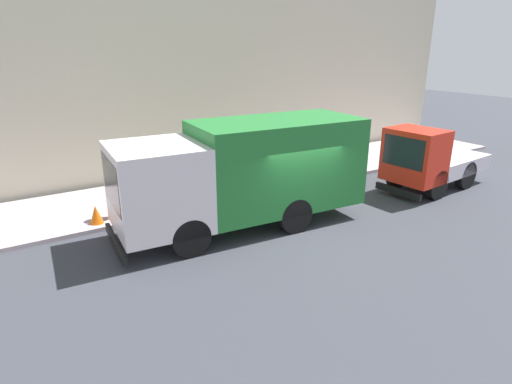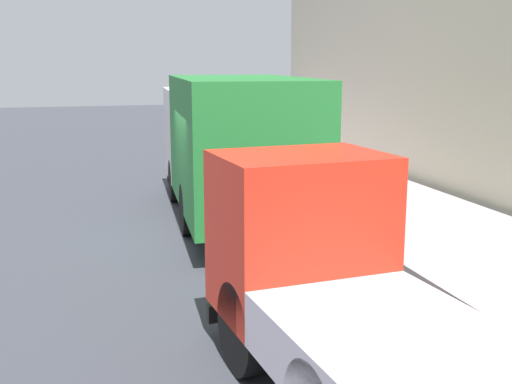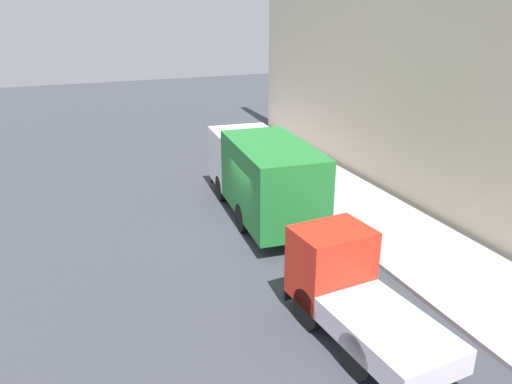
{
  "view_description": "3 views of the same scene",
  "coord_description": "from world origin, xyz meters",
  "px_view_note": "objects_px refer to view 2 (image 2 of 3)",
  "views": [
    {
      "loc": [
        -9.27,
        7.39,
        5.3
      ],
      "look_at": [
        0.89,
        0.97,
        1.12
      ],
      "focal_mm": 29.74,
      "sensor_mm": 36.0,
      "label": 1
    },
    {
      "loc": [
        -2.24,
        -12.38,
        3.53
      ],
      "look_at": [
        0.98,
        -1.17,
        1.11
      ],
      "focal_mm": 44.54,
      "sensor_mm": 36.0,
      "label": 2
    },
    {
      "loc": [
        -5.8,
        -15.44,
        7.87
      ],
      "look_at": [
        0.75,
        0.98,
        1.14
      ],
      "focal_mm": 35.0,
      "sensor_mm": 36.0,
      "label": 3
    }
  ],
  "objects_px": {
    "small_flatbed_truck": "(337,287)",
    "pedestrian_walking": "(291,151)",
    "large_utility_truck": "(232,141)",
    "traffic_cone_orange": "(277,169)"
  },
  "relations": [
    {
      "from": "small_flatbed_truck",
      "to": "pedestrian_walking",
      "type": "xyz_separation_m",
      "value": [
        3.25,
        10.87,
        -0.12
      ]
    },
    {
      "from": "large_utility_truck",
      "to": "small_flatbed_truck",
      "type": "distance_m",
      "value": 7.73
    },
    {
      "from": "large_utility_truck",
      "to": "small_flatbed_truck",
      "type": "relative_size",
      "value": 1.57
    },
    {
      "from": "large_utility_truck",
      "to": "traffic_cone_orange",
      "type": "xyz_separation_m",
      "value": [
        2.31,
        3.89,
        -1.35
      ]
    },
    {
      "from": "large_utility_truck",
      "to": "pedestrian_walking",
      "type": "height_order",
      "value": "large_utility_truck"
    },
    {
      "from": "small_flatbed_truck",
      "to": "large_utility_truck",
      "type": "bearing_deg",
      "value": 79.73
    },
    {
      "from": "small_flatbed_truck",
      "to": "pedestrian_walking",
      "type": "bearing_deg",
      "value": 68.64
    },
    {
      "from": "pedestrian_walking",
      "to": "traffic_cone_orange",
      "type": "height_order",
      "value": "pedestrian_walking"
    },
    {
      "from": "large_utility_truck",
      "to": "traffic_cone_orange",
      "type": "height_order",
      "value": "large_utility_truck"
    },
    {
      "from": "large_utility_truck",
      "to": "traffic_cone_orange",
      "type": "relative_size",
      "value": 13.62
    }
  ]
}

